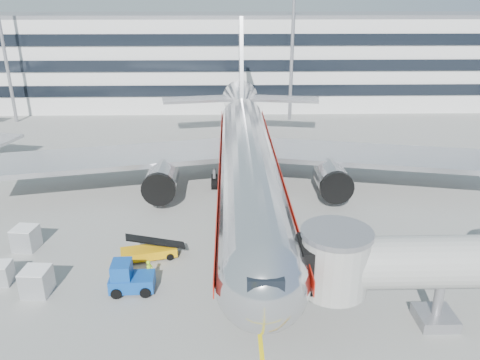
{
  "coord_description": "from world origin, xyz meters",
  "views": [
    {
      "loc": [
        -1.69,
        -30.64,
        18.09
      ],
      "look_at": [
        -0.78,
        5.52,
        4.0
      ],
      "focal_mm": 35.0,
      "sensor_mm": 36.0,
      "label": 1
    }
  ],
  "objects_px": {
    "baggage_tug": "(129,279)",
    "ramp_worker": "(150,272)",
    "cargo_container_left": "(0,273)",
    "main_jet": "(247,154)",
    "belt_loader": "(149,251)",
    "cargo_container_right": "(26,238)",
    "cargo_container_front": "(37,281)"
  },
  "relations": [
    {
      "from": "belt_loader",
      "to": "cargo_container_left",
      "type": "bearing_deg",
      "value": -162.55
    },
    {
      "from": "cargo_container_left",
      "to": "cargo_container_right",
      "type": "xyz_separation_m",
      "value": [
        -0.15,
        4.69,
        0.15
      ]
    },
    {
      "from": "main_jet",
      "to": "cargo_container_left",
      "type": "relative_size",
      "value": 34.38
    },
    {
      "from": "cargo_container_right",
      "to": "main_jet",
      "type": "bearing_deg",
      "value": 30.28
    },
    {
      "from": "ramp_worker",
      "to": "cargo_container_right",
      "type": "bearing_deg",
      "value": 97.42
    },
    {
      "from": "main_jet",
      "to": "ramp_worker",
      "type": "bearing_deg",
      "value": -115.49
    },
    {
      "from": "baggage_tug",
      "to": "ramp_worker",
      "type": "relative_size",
      "value": 1.81
    },
    {
      "from": "cargo_container_front",
      "to": "cargo_container_right",
      "type": "bearing_deg",
      "value": 117.32
    },
    {
      "from": "cargo_container_left",
      "to": "ramp_worker",
      "type": "xyz_separation_m",
      "value": [
        10.08,
        -0.14,
        0.07
      ]
    },
    {
      "from": "ramp_worker",
      "to": "cargo_container_front",
      "type": "bearing_deg",
      "value": 131.78
    },
    {
      "from": "belt_loader",
      "to": "ramp_worker",
      "type": "distance_m",
      "value": 3.19
    },
    {
      "from": "cargo_container_front",
      "to": "main_jet",
      "type": "bearing_deg",
      "value": 48.45
    },
    {
      "from": "cargo_container_left",
      "to": "main_jet",
      "type": "bearing_deg",
      "value": 40.74
    },
    {
      "from": "cargo_container_right",
      "to": "ramp_worker",
      "type": "height_order",
      "value": "cargo_container_right"
    },
    {
      "from": "belt_loader",
      "to": "ramp_worker",
      "type": "xyz_separation_m",
      "value": [
        0.56,
        -3.13,
        0.24
      ]
    },
    {
      "from": "cargo_container_left",
      "to": "cargo_container_right",
      "type": "relative_size",
      "value": 0.79
    },
    {
      "from": "main_jet",
      "to": "belt_loader",
      "type": "height_order",
      "value": "main_jet"
    },
    {
      "from": "baggage_tug",
      "to": "cargo_container_right",
      "type": "height_order",
      "value": "baggage_tug"
    },
    {
      "from": "cargo_container_left",
      "to": "belt_loader",
      "type": "bearing_deg",
      "value": 17.45
    },
    {
      "from": "cargo_container_left",
      "to": "cargo_container_right",
      "type": "bearing_deg",
      "value": 91.8
    },
    {
      "from": "belt_loader",
      "to": "cargo_container_right",
      "type": "bearing_deg",
      "value": 170.02
    },
    {
      "from": "baggage_tug",
      "to": "cargo_container_right",
      "type": "relative_size",
      "value": 1.57
    },
    {
      "from": "baggage_tug",
      "to": "cargo_container_left",
      "type": "xyz_separation_m",
      "value": [
        -8.9,
        1.16,
        -0.2
      ]
    },
    {
      "from": "main_jet",
      "to": "baggage_tug",
      "type": "height_order",
      "value": "main_jet"
    },
    {
      "from": "belt_loader",
      "to": "cargo_container_front",
      "type": "height_order",
      "value": "belt_loader"
    },
    {
      "from": "belt_loader",
      "to": "baggage_tug",
      "type": "bearing_deg",
      "value": -98.46
    },
    {
      "from": "cargo_container_right",
      "to": "ramp_worker",
      "type": "xyz_separation_m",
      "value": [
        10.22,
        -4.83,
        -0.08
      ]
    },
    {
      "from": "baggage_tug",
      "to": "ramp_worker",
      "type": "xyz_separation_m",
      "value": [
        1.18,
        1.02,
        -0.13
      ]
    },
    {
      "from": "baggage_tug",
      "to": "cargo_container_right",
      "type": "xyz_separation_m",
      "value": [
        -9.04,
        5.85,
        -0.04
      ]
    },
    {
      "from": "main_jet",
      "to": "cargo_container_left",
      "type": "bearing_deg",
      "value": -139.26
    },
    {
      "from": "cargo_container_right",
      "to": "cargo_container_front",
      "type": "distance_m",
      "value": 6.72
    },
    {
      "from": "baggage_tug",
      "to": "ramp_worker",
      "type": "bearing_deg",
      "value": 40.76
    }
  ]
}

